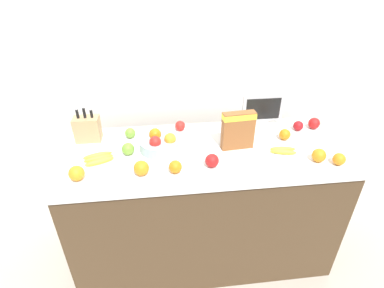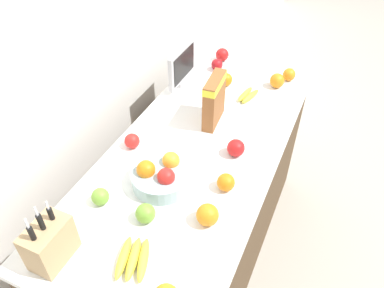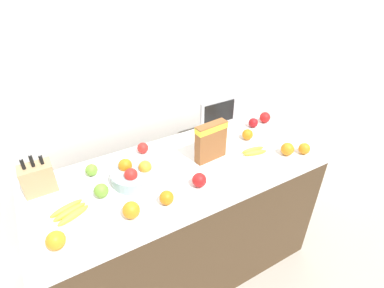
{
  "view_description": "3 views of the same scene",
  "coord_description": "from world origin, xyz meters",
  "px_view_note": "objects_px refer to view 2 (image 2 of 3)",
  "views": [
    {
      "loc": [
        -0.27,
        -1.59,
        1.96
      ],
      "look_at": [
        -0.09,
        -0.0,
        0.98
      ],
      "focal_mm": 28.0,
      "sensor_mm": 36.0,
      "label": 1
    },
    {
      "loc": [
        -1.23,
        -0.52,
        2.1
      ],
      "look_at": [
        -0.06,
        0.01,
        0.98
      ],
      "focal_mm": 35.0,
      "sensor_mm": 36.0,
      "label": 2
    },
    {
      "loc": [
        -0.66,
        -1.26,
        2.05
      ],
      "look_at": [
        0.1,
        0.05,
        1.04
      ],
      "focal_mm": 28.0,
      "sensor_mm": 36.0,
      "label": 3
    }
  ],
  "objects_px": {
    "orange_front_right": "(207,215)",
    "fruit_bowl": "(161,176)",
    "small_monitor": "(182,65)",
    "orange_front_center": "(226,80)",
    "apple_front": "(217,65)",
    "banana_bunch_right": "(133,259)",
    "apple_by_knife_block": "(100,197)",
    "orange_mid_left": "(289,75)",
    "apple_rightmost": "(132,141)",
    "apple_middle": "(145,213)",
    "knife_block": "(50,243)",
    "apple_near_bananas": "(222,55)",
    "orange_near_bowl": "(226,182)",
    "orange_front_left": "(277,81)",
    "cereal_box": "(214,98)",
    "banana_bunch_left": "(248,95)",
    "apple_rear": "(236,148)"
  },
  "relations": [
    {
      "from": "orange_mid_left",
      "to": "apple_middle",
      "type": "bearing_deg",
      "value": 168.35
    },
    {
      "from": "banana_bunch_right",
      "to": "apple_by_knife_block",
      "type": "distance_m",
      "value": 0.31
    },
    {
      "from": "banana_bunch_left",
      "to": "orange_front_left",
      "type": "xyz_separation_m",
      "value": [
        0.17,
        -0.12,
        0.03
      ]
    },
    {
      "from": "small_monitor",
      "to": "orange_mid_left",
      "type": "xyz_separation_m",
      "value": [
        0.3,
        -0.55,
        -0.08
      ]
    },
    {
      "from": "knife_block",
      "to": "apple_middle",
      "type": "xyz_separation_m",
      "value": [
        0.27,
        -0.21,
        -0.05
      ]
    },
    {
      "from": "apple_by_knife_block",
      "to": "orange_front_right",
      "type": "bearing_deg",
      "value": -78.46
    },
    {
      "from": "apple_near_bananas",
      "to": "apple_by_knife_block",
      "type": "distance_m",
      "value": 1.3
    },
    {
      "from": "knife_block",
      "to": "cereal_box",
      "type": "relative_size",
      "value": 1.1
    },
    {
      "from": "apple_front",
      "to": "small_monitor",
      "type": "bearing_deg",
      "value": 152.02
    },
    {
      "from": "banana_bunch_left",
      "to": "banana_bunch_right",
      "type": "distance_m",
      "value": 1.14
    },
    {
      "from": "knife_block",
      "to": "banana_bunch_right",
      "type": "xyz_separation_m",
      "value": [
        0.1,
        -0.26,
        -0.07
      ]
    },
    {
      "from": "apple_front",
      "to": "apple_near_bananas",
      "type": "bearing_deg",
      "value": 6.04
    },
    {
      "from": "apple_by_knife_block",
      "to": "orange_mid_left",
      "type": "xyz_separation_m",
      "value": [
        1.24,
        -0.46,
        0.0
      ]
    },
    {
      "from": "apple_near_bananas",
      "to": "orange_near_bowl",
      "type": "distance_m",
      "value": 1.1
    },
    {
      "from": "orange_mid_left",
      "to": "apple_front",
      "type": "bearing_deg",
      "value": 98.48
    },
    {
      "from": "apple_rightmost",
      "to": "apple_front",
      "type": "bearing_deg",
      "value": -6.62
    },
    {
      "from": "apple_rear",
      "to": "apple_rightmost",
      "type": "relative_size",
      "value": 1.13
    },
    {
      "from": "small_monitor",
      "to": "banana_bunch_right",
      "type": "xyz_separation_m",
      "value": [
        -1.12,
        -0.35,
        -0.1
      ]
    },
    {
      "from": "orange_front_left",
      "to": "orange_front_right",
      "type": "relative_size",
      "value": 0.96
    },
    {
      "from": "fruit_bowl",
      "to": "apple_near_bananas",
      "type": "relative_size",
      "value": 3.12
    },
    {
      "from": "apple_by_knife_block",
      "to": "orange_near_bowl",
      "type": "height_order",
      "value": "orange_near_bowl"
    },
    {
      "from": "knife_block",
      "to": "orange_mid_left",
      "type": "distance_m",
      "value": 1.59
    },
    {
      "from": "orange_mid_left",
      "to": "cereal_box",
      "type": "bearing_deg",
      "value": 155.14
    },
    {
      "from": "banana_bunch_right",
      "to": "orange_mid_left",
      "type": "xyz_separation_m",
      "value": [
        1.42,
        -0.21,
        0.02
      ]
    },
    {
      "from": "orange_front_left",
      "to": "orange_front_center",
      "type": "relative_size",
      "value": 1.11
    },
    {
      "from": "apple_middle",
      "to": "apple_by_knife_block",
      "type": "height_order",
      "value": "apple_middle"
    },
    {
      "from": "cereal_box",
      "to": "orange_mid_left",
      "type": "xyz_separation_m",
      "value": [
        0.55,
        -0.26,
        -0.1
      ]
    },
    {
      "from": "banana_bunch_left",
      "to": "orange_front_right",
      "type": "height_order",
      "value": "orange_front_right"
    },
    {
      "from": "cereal_box",
      "to": "orange_near_bowl",
      "type": "bearing_deg",
      "value": -156.7
    },
    {
      "from": "banana_bunch_left",
      "to": "knife_block",
      "type": "bearing_deg",
      "value": 166.08
    },
    {
      "from": "small_monitor",
      "to": "fruit_bowl",
      "type": "bearing_deg",
      "value": -160.91
    },
    {
      "from": "apple_rear",
      "to": "apple_rightmost",
      "type": "bearing_deg",
      "value": 107.92
    },
    {
      "from": "apple_rightmost",
      "to": "orange_front_left",
      "type": "relative_size",
      "value": 0.86
    },
    {
      "from": "orange_near_bowl",
      "to": "orange_mid_left",
      "type": "relative_size",
      "value": 1.03
    },
    {
      "from": "orange_front_right",
      "to": "fruit_bowl",
      "type": "bearing_deg",
      "value": 66.96
    },
    {
      "from": "apple_middle",
      "to": "apple_rightmost",
      "type": "bearing_deg",
      "value": 37.99
    },
    {
      "from": "small_monitor",
      "to": "fruit_bowl",
      "type": "distance_m",
      "value": 0.8
    },
    {
      "from": "apple_middle",
      "to": "apple_front",
      "type": "xyz_separation_m",
      "value": [
        1.18,
        0.17,
        -0.0
      ]
    },
    {
      "from": "orange_mid_left",
      "to": "orange_front_right",
      "type": "xyz_separation_m",
      "value": [
        -1.16,
        0.04,
        0.01
      ]
    },
    {
      "from": "orange_mid_left",
      "to": "orange_front_right",
      "type": "distance_m",
      "value": 1.16
    },
    {
      "from": "orange_front_left",
      "to": "orange_mid_left",
      "type": "bearing_deg",
      "value": -23.76
    },
    {
      "from": "orange_near_bowl",
      "to": "orange_front_right",
      "type": "xyz_separation_m",
      "value": [
        -0.19,
        0.0,
        0.01
      ]
    },
    {
      "from": "apple_rear",
      "to": "small_monitor",
      "type": "bearing_deg",
      "value": 47.03
    },
    {
      "from": "small_monitor",
      "to": "orange_front_center",
      "type": "relative_size",
      "value": 3.92
    },
    {
      "from": "knife_block",
      "to": "orange_near_bowl",
      "type": "height_order",
      "value": "knife_block"
    },
    {
      "from": "orange_front_center",
      "to": "banana_bunch_right",
      "type": "bearing_deg",
      "value": -174.73
    },
    {
      "from": "apple_middle",
      "to": "orange_front_center",
      "type": "xyz_separation_m",
      "value": [
        1.04,
        0.06,
        -0.0
      ]
    },
    {
      "from": "apple_by_knife_block",
      "to": "orange_front_right",
      "type": "relative_size",
      "value": 0.82
    },
    {
      "from": "apple_front",
      "to": "orange_near_bowl",
      "type": "height_order",
      "value": "orange_near_bowl"
    },
    {
      "from": "banana_bunch_left",
      "to": "apple_middle",
      "type": "bearing_deg",
      "value": 174.35
    }
  ]
}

